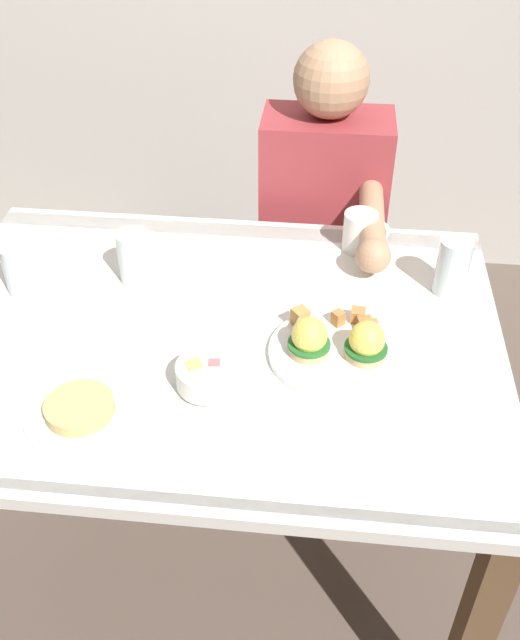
# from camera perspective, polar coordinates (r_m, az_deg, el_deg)

# --- Properties ---
(ground_plane) EXTENTS (6.00, 6.00, 0.00)m
(ground_plane) POSITION_cam_1_polar(r_m,az_deg,el_deg) (2.02, -3.10, -17.34)
(ground_plane) COLOR brown
(dining_table) EXTENTS (1.20, 0.90, 0.74)m
(dining_table) POSITION_cam_1_polar(r_m,az_deg,el_deg) (1.54, -3.90, -4.00)
(dining_table) COLOR white
(dining_table) RESTS_ON ground_plane
(eggs_benedict_plate) EXTENTS (0.27, 0.27, 0.09)m
(eggs_benedict_plate) POSITION_cam_1_polar(r_m,az_deg,el_deg) (1.39, 6.21, -2.04)
(eggs_benedict_plate) COLOR white
(eggs_benedict_plate) RESTS_ON dining_table
(fruit_bowl) EXTENTS (0.12, 0.12, 0.06)m
(fruit_bowl) POSITION_cam_1_polar(r_m,az_deg,el_deg) (1.32, -4.19, -4.45)
(fruit_bowl) COLOR white
(fruit_bowl) RESTS_ON dining_table
(coffee_mug) EXTENTS (0.11, 0.08, 0.09)m
(coffee_mug) POSITION_cam_1_polar(r_m,az_deg,el_deg) (1.71, 8.12, 7.15)
(coffee_mug) COLOR white
(coffee_mug) RESTS_ON dining_table
(fork) EXTENTS (0.16, 0.04, 0.00)m
(fork) POSITION_cam_1_polar(r_m,az_deg,el_deg) (1.67, -0.98, 4.80)
(fork) COLOR silver
(fork) RESTS_ON dining_table
(water_glass_near) EXTENTS (0.07, 0.07, 0.13)m
(water_glass_near) POSITION_cam_1_polar(r_m,az_deg,el_deg) (1.59, 15.18, 3.89)
(water_glass_near) COLOR silver
(water_glass_near) RESTS_ON dining_table
(water_glass_far) EXTENTS (0.07, 0.07, 0.12)m
(water_glass_far) POSITION_cam_1_polar(r_m,az_deg,el_deg) (1.60, -10.02, 4.73)
(water_glass_far) COLOR silver
(water_glass_far) RESTS_ON dining_table
(water_glass_extra) EXTENTS (0.07, 0.07, 0.12)m
(water_glass_extra) POSITION_cam_1_polar(r_m,az_deg,el_deg) (1.63, -18.69, 3.71)
(water_glass_extra) COLOR silver
(water_glass_extra) RESTS_ON dining_table
(side_plate) EXTENTS (0.20, 0.20, 0.04)m
(side_plate) POSITION_cam_1_polar(r_m,az_deg,el_deg) (1.32, -14.25, -7.14)
(side_plate) COLOR white
(side_plate) RESTS_ON dining_table
(diner_person) EXTENTS (0.34, 0.54, 1.14)m
(diner_person) POSITION_cam_1_polar(r_m,az_deg,el_deg) (1.99, 5.10, 7.65)
(diner_person) COLOR #33333D
(diner_person) RESTS_ON ground_plane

